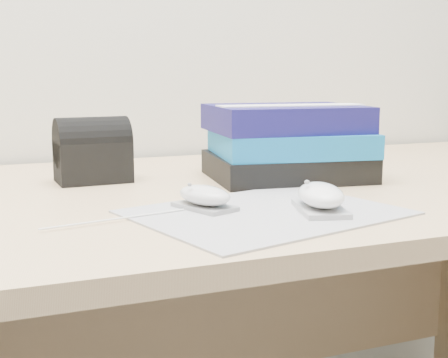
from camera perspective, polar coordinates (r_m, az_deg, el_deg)
name	(u,v)px	position (r m, az deg, el deg)	size (l,w,h in m)	color
desk	(235,301)	(1.20, 0.97, -11.08)	(1.60, 0.80, 0.73)	tan
mousepad	(266,212)	(0.86, 3.85, -3.07)	(0.35, 0.27, 0.00)	gray
mouse_rear	(205,197)	(0.88, -1.79, -1.67)	(0.08, 0.10, 0.04)	gray
mouse_front	(321,197)	(0.87, 8.83, -1.67)	(0.09, 0.12, 0.05)	#A1A0A3
usb_cable	(116,219)	(0.83, -9.86, -3.62)	(0.00, 0.00, 0.20)	white
book_stack	(287,142)	(1.14, 5.81, 3.34)	(0.30, 0.25, 0.14)	black
pouch	(92,151)	(1.13, -11.93, 2.55)	(0.13, 0.09, 0.12)	black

